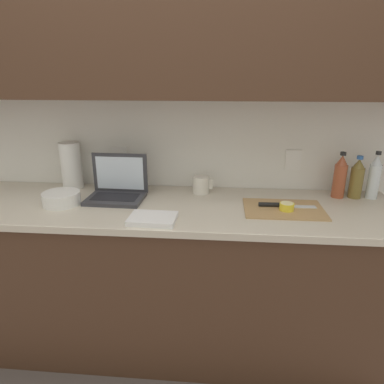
{
  "coord_description": "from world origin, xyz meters",
  "views": [
    {
      "loc": [
        0.27,
        -1.67,
        1.54
      ],
      "look_at": [
        0.13,
        -0.01,
        0.97
      ],
      "focal_mm": 32.0,
      "sensor_mm": 36.0,
      "label": 1
    }
  ],
  "objects": [
    {
      "name": "measuring_cup",
      "position": [
        0.16,
        0.2,
        0.94
      ],
      "size": [
        0.12,
        0.1,
        0.1
      ],
      "color": "silver",
      "rests_on": "counter_unit"
    },
    {
      "name": "cutting_board",
      "position": [
        0.6,
        -0.02,
        0.89
      ],
      "size": [
        0.4,
        0.27,
        0.01
      ],
      "primitive_type": "cube",
      "color": "tan",
      "rests_on": "counter_unit"
    },
    {
      "name": "paper_towel_roll",
      "position": [
        -0.62,
        0.24,
        1.03
      ],
      "size": [
        0.12,
        0.12,
        0.28
      ],
      "color": "white",
      "rests_on": "counter_unit"
    },
    {
      "name": "laptop",
      "position": [
        -0.3,
        0.08,
        0.94
      ],
      "size": [
        0.31,
        0.23,
        0.24
      ],
      "rotation": [
        0.0,
        0.0,
        -0.03
      ],
      "color": "#333338",
      "rests_on": "counter_unit"
    },
    {
      "name": "lemon_half_cut",
      "position": [
        0.61,
        -0.04,
        0.91
      ],
      "size": [
        0.07,
        0.07,
        0.04
      ],
      "color": "yellow",
      "rests_on": "cutting_board"
    },
    {
      "name": "ground_plane",
      "position": [
        0.0,
        0.0,
        0.0
      ],
      "size": [
        12.0,
        12.0,
        0.0
      ],
      "primitive_type": "plane",
      "color": "#564C47",
      "rests_on": "ground"
    },
    {
      "name": "bottle_oil_tall",
      "position": [
        1.02,
        0.2,
        0.99
      ],
      "size": [
        0.07,
        0.07,
        0.24
      ],
      "color": "olive",
      "rests_on": "counter_unit"
    },
    {
      "name": "bowl_white",
      "position": [
        -0.56,
        -0.04,
        0.92
      ],
      "size": [
        0.19,
        0.19,
        0.07
      ],
      "color": "white",
      "rests_on": "counter_unit"
    },
    {
      "name": "knife",
      "position": [
        0.57,
        0.0,
        0.9
      ],
      "size": [
        0.29,
        0.04,
        0.02
      ],
      "rotation": [
        0.0,
        0.0,
        0.03
      ],
      "color": "silver",
      "rests_on": "cutting_board"
    },
    {
      "name": "counter_unit",
      "position": [
        -0.02,
        0.0,
        0.45
      ],
      "size": [
        2.42,
        0.64,
        0.89
      ],
      "color": "#472D1E",
      "rests_on": "ground_plane"
    },
    {
      "name": "wall_back",
      "position": [
        0.0,
        0.25,
        1.56
      ],
      "size": [
        5.2,
        0.38,
        2.6
      ],
      "color": "white",
      "rests_on": "ground_plane"
    },
    {
      "name": "dish_towel",
      "position": [
        -0.04,
        -0.22,
        0.9
      ],
      "size": [
        0.23,
        0.17,
        0.02
      ],
      "primitive_type": "cube",
      "rotation": [
        0.0,
        0.0,
        -0.04
      ],
      "color": "white",
      "rests_on": "counter_unit"
    },
    {
      "name": "bottle_water_clear",
      "position": [
        1.11,
        0.2,
        1.01
      ],
      "size": [
        0.06,
        0.06,
        0.26
      ],
      "color": "silver",
      "rests_on": "counter_unit"
    },
    {
      "name": "bottle_green_soda",
      "position": [
        0.93,
        0.2,
        1.0
      ],
      "size": [
        0.07,
        0.07,
        0.26
      ],
      "color": "#A34C2D",
      "rests_on": "counter_unit"
    }
  ]
}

